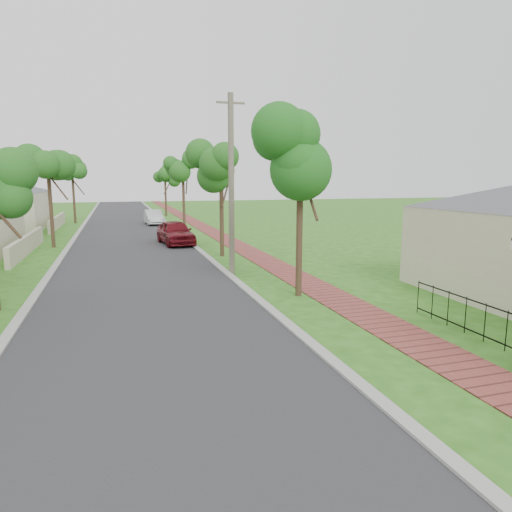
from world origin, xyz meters
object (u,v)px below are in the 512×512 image
parked_car_white (154,217)px  near_tree (301,158)px  parked_car_red (176,233)px  utility_pole (231,184)px

parked_car_white → near_tree: near_tree is taller
parked_car_red → parked_car_white: (-0.30, 13.42, -0.09)m
near_tree → utility_pole: 4.70m
utility_pole → parked_car_white: bearing=93.7°
near_tree → utility_pole: size_ratio=0.79×
parked_car_white → utility_pole: 23.41m
parked_car_white → near_tree: size_ratio=0.67×
near_tree → utility_pole: (-1.30, 4.42, -0.91)m
near_tree → parked_car_red: bearing=100.1°
parked_car_white → parked_car_red: bearing=-91.3°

